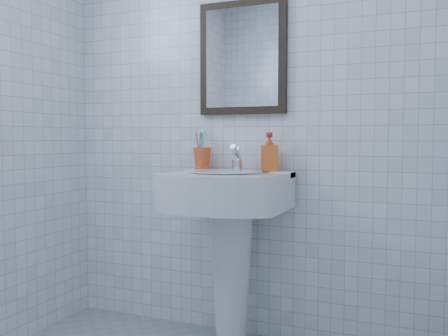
% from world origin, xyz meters
% --- Properties ---
extents(wall_back, '(2.20, 0.02, 2.50)m').
position_xyz_m(wall_back, '(0.00, 1.20, 1.25)').
color(wall_back, silver).
rests_on(wall_back, ground).
extents(washbasin, '(0.61, 0.45, 0.94)m').
position_xyz_m(washbasin, '(-0.02, 0.99, 0.63)').
color(washbasin, white).
rests_on(washbasin, ground).
extents(faucet, '(0.06, 0.13, 0.14)m').
position_xyz_m(faucet, '(-0.02, 1.10, 0.99)').
color(faucet, silver).
rests_on(faucet, washbasin).
extents(toothbrush_cup, '(0.13, 0.13, 0.12)m').
position_xyz_m(toothbrush_cup, '(-0.23, 1.12, 0.99)').
color(toothbrush_cup, '#D54B20').
rests_on(toothbrush_cup, washbasin).
extents(soap_dispenser, '(0.12, 0.12, 0.20)m').
position_xyz_m(soap_dispenser, '(0.16, 1.11, 1.03)').
color(soap_dispenser, red).
rests_on(soap_dispenser, washbasin).
extents(wall_mirror, '(0.50, 0.04, 0.62)m').
position_xyz_m(wall_mirror, '(-0.02, 1.18, 1.55)').
color(wall_mirror, black).
rests_on(wall_mirror, wall_back).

